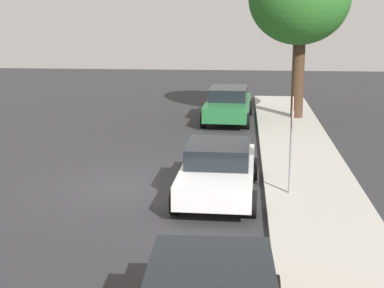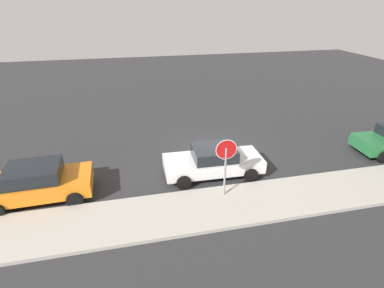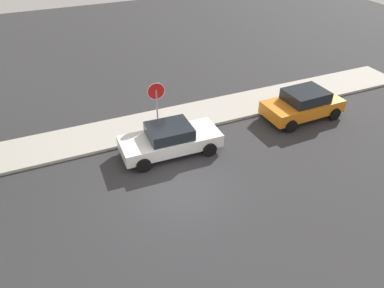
% 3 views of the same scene
% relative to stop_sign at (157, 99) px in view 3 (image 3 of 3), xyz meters
% --- Properties ---
extents(ground_plane, '(60.00, 60.00, 0.00)m').
position_rel_stop_sign_xyz_m(ground_plane, '(-0.64, -4.17, -1.81)').
color(ground_plane, '#2D2D30').
extents(sidewalk_curb, '(32.00, 2.53, 0.14)m').
position_rel_stop_sign_xyz_m(sidewalk_curb, '(-0.64, 0.65, -1.74)').
color(sidewalk_curb, '#B2ADA3').
rests_on(sidewalk_curb, ground_plane).
extents(stop_sign, '(0.83, 0.08, 2.61)m').
position_rel_stop_sign_xyz_m(stop_sign, '(0.00, 0.00, 0.00)').
color(stop_sign, gray).
rests_on(stop_sign, ground_plane).
extents(parked_car_white, '(4.48, 2.10, 1.38)m').
position_rel_stop_sign_xyz_m(parked_car_white, '(-0.06, -1.83, -1.11)').
color(parked_car_white, white).
rests_on(parked_car_white, ground_plane).
extents(parked_car_orange, '(4.12, 2.20, 1.49)m').
position_rel_stop_sign_xyz_m(parked_car_orange, '(7.30, -1.60, -1.05)').
color(parked_car_orange, orange).
rests_on(parked_car_orange, ground_plane).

